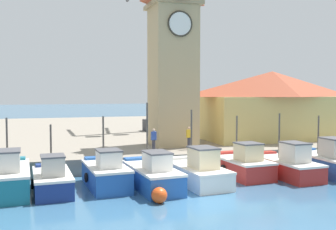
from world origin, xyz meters
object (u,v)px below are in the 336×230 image
Objects in this scene: fishing_boat_right_inner at (286,165)px; mooring_buoy at (159,195)px; warehouse_right at (272,105)px; fishing_boat_left_inner at (106,173)px; fishing_boat_center at (197,171)px; dock_worker_near_tower at (189,138)px; fishing_boat_mid_left at (152,175)px; fishing_boat_left_outer at (52,179)px; port_crane_near at (153,67)px; port_crane_far at (186,59)px; dock_worker_along_quay at (154,140)px; fishing_boat_far_left at (7,178)px; fishing_boat_mid_right at (242,165)px; clock_tower at (173,48)px; fishing_boat_right_outer at (325,162)px.

mooring_buoy is at bearing -160.59° from fishing_boat_right_inner.
warehouse_right reaches higher than fishing_boat_right_inner.
fishing_boat_left_inner is 4.99m from fishing_boat_center.
fishing_boat_left_inner is at bearing 176.77° from fishing_boat_right_inner.
fishing_boat_left_inner is 10.72m from fishing_boat_right_inner.
fishing_boat_center is 3.26× the size of dock_worker_near_tower.
fishing_boat_mid_left is at bearing -175.41° from fishing_boat_center.
port_crane_near is at bearing 61.23° from fishing_boat_left_outer.
dock_worker_near_tower is (-5.14, -14.86, -6.83)m from port_crane_far.
fishing_boat_right_inner is 3.22× the size of dock_worker_along_quay.
dock_worker_along_quay is (6.66, 4.87, 1.19)m from fishing_boat_left_outer.
port_crane_far is at bearing 49.86° from fishing_boat_far_left.
dock_worker_near_tower is at bearing -158.47° from warehouse_right.
fishing_boat_far_left reaches higher than fishing_boat_mid_right.
fishing_boat_center is at bearing -98.87° from clock_tower.
mooring_buoy is at bearing -30.13° from fishing_boat_far_left.
warehouse_right is (4.81, 9.28, 3.29)m from fishing_boat_right_inner.
warehouse_right is 0.61× the size of port_crane_far.
fishing_boat_center is (7.71, -0.38, 0.02)m from fishing_boat_left_outer.
clock_tower is at bearing -173.65° from warehouse_right.
dock_worker_near_tower is (9.39, 5.44, 1.19)m from fishing_boat_left_outer.
dock_worker_along_quay is (-9.52, 5.30, 1.08)m from fishing_boat_right_outer.
fishing_boat_left_outer reaches higher than dock_worker_near_tower.
dock_worker_near_tower is at bearing 11.73° from dock_worker_along_quay.
mooring_buoy is at bearing -118.11° from dock_worker_near_tower.
fishing_boat_right_outer reaches higher than dock_worker_near_tower.
fishing_boat_center is at bearing -5.17° from fishing_boat_far_left.
fishing_boat_left_inner reaches higher than fishing_boat_far_left.
fishing_boat_right_inner is at bearing -37.40° from dock_worker_along_quay.
fishing_boat_right_outer is at bearing -10.34° from fishing_boat_mid_right.
warehouse_right is 9.79m from dock_worker_near_tower.
port_crane_near is (-0.47, 18.58, 6.93)m from fishing_boat_mid_right.
fishing_boat_left_outer is 2.73× the size of dock_worker_near_tower.
fishing_boat_right_inner is at bearing -92.98° from port_crane_far.
warehouse_right is (18.28, 8.94, 3.33)m from fishing_boat_left_outer.
clock_tower is at bearing 99.07° from dock_worker_near_tower.
fishing_boat_mid_left is at bearing -8.72° from fishing_boat_far_left.
clock_tower is at bearing 69.04° from mooring_buoy.
fishing_boat_left_inner is 8.48m from dock_worker_near_tower.
fishing_boat_left_inner is at bearing 172.51° from fishing_boat_center.
fishing_boat_center is 20.87m from port_crane_near.
fishing_boat_left_inner reaches higher than mooring_buoy.
fishing_boat_left_outer is 22.88m from port_crane_near.
fishing_boat_right_inner is at bearing 1.77° from fishing_boat_mid_left.
fishing_boat_right_inner is 1.04× the size of fishing_boat_right_outer.
port_crane_near is at bearing 98.70° from fishing_boat_right_inner.
mooring_buoy is 0.46× the size of dock_worker_near_tower.
fishing_boat_left_inner is 0.86× the size of fishing_boat_mid_left.
fishing_boat_left_inner is 8.20m from fishing_boat_mid_right.
fishing_boat_mid_left is 1.03× the size of fishing_boat_right_inner.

